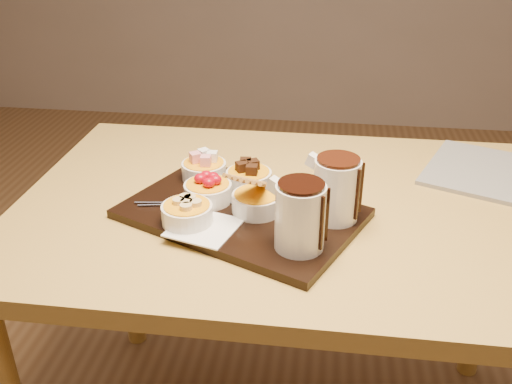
# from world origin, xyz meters

# --- Properties ---
(dining_table) EXTENTS (1.20, 0.80, 0.75)m
(dining_table) POSITION_xyz_m (0.00, 0.00, 0.65)
(dining_table) COLOR #BC9845
(dining_table) RESTS_ON ground
(serving_board) EXTENTS (0.54, 0.46, 0.02)m
(serving_board) POSITION_xyz_m (-0.11, -0.08, 0.76)
(serving_board) COLOR black
(serving_board) RESTS_ON dining_table
(napkin) EXTENTS (0.15, 0.15, 0.00)m
(napkin) POSITION_xyz_m (-0.17, -0.16, 0.77)
(napkin) COLOR white
(napkin) RESTS_ON serving_board
(bowl_marshmallows) EXTENTS (0.10, 0.10, 0.04)m
(bowl_marshmallows) POSITION_xyz_m (-0.21, 0.05, 0.79)
(bowl_marshmallows) COLOR white
(bowl_marshmallows) RESTS_ON serving_board
(bowl_cake) EXTENTS (0.10, 0.10, 0.04)m
(bowl_cake) POSITION_xyz_m (-0.11, 0.02, 0.79)
(bowl_cake) COLOR white
(bowl_cake) RESTS_ON serving_board
(bowl_strawberries) EXTENTS (0.10, 0.10, 0.04)m
(bowl_strawberries) POSITION_xyz_m (-0.18, -0.05, 0.79)
(bowl_strawberries) COLOR white
(bowl_strawberries) RESTS_ON serving_board
(bowl_biscotti) EXTENTS (0.10, 0.10, 0.04)m
(bowl_biscotti) POSITION_xyz_m (-0.08, -0.08, 0.79)
(bowl_biscotti) COLOR white
(bowl_biscotti) RESTS_ON serving_board
(bowl_bananas) EXTENTS (0.10, 0.10, 0.04)m
(bowl_bananas) POSITION_xyz_m (-0.20, -0.14, 0.79)
(bowl_bananas) COLOR white
(bowl_bananas) RESTS_ON serving_board
(pitcher_dark_chocolate) EXTENTS (0.12, 0.12, 0.12)m
(pitcher_dark_chocolate) POSITION_xyz_m (0.02, -0.20, 0.83)
(pitcher_dark_chocolate) COLOR silver
(pitcher_dark_chocolate) RESTS_ON serving_board
(pitcher_milk_chocolate) EXTENTS (0.12, 0.12, 0.12)m
(pitcher_milk_chocolate) POSITION_xyz_m (0.08, -0.09, 0.83)
(pitcher_milk_chocolate) COLOR silver
(pitcher_milk_chocolate) RESTS_ON serving_board
(fondue_skewers) EXTENTS (0.06, 0.26, 0.01)m
(fondue_skewers) POSITION_xyz_m (-0.20, -0.07, 0.77)
(fondue_skewers) COLOR silver
(fondue_skewers) RESTS_ON serving_board
(newspaper) EXTENTS (0.43, 0.40, 0.01)m
(newspaper) POSITION_xyz_m (0.48, 0.18, 0.76)
(newspaper) COLOR beige
(newspaper) RESTS_ON dining_table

